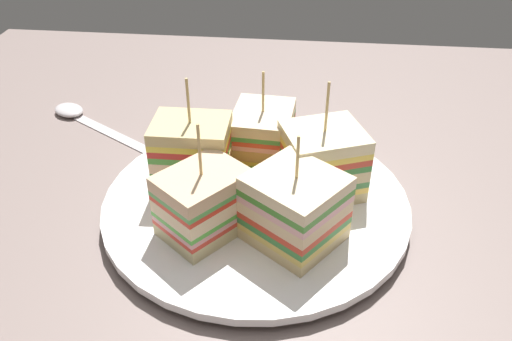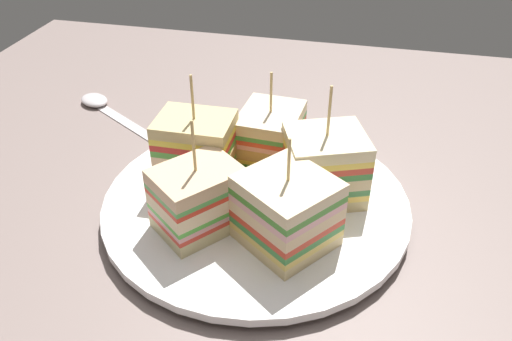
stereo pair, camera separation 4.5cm
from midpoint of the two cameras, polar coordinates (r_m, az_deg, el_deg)
ground_plane at (r=48.35cm, az=-2.68°, el=-5.23°), size 91.18×84.82×1.80cm
plate at (r=47.26cm, az=-2.74°, el=-3.62°), size 27.19×27.19×1.37cm
sandwich_wedge_0 at (r=50.17cm, az=-1.74°, el=3.54°), size 5.90×7.05×9.51cm
sandwich_wedge_1 at (r=47.23cm, az=-9.59°, el=1.58°), size 6.77×5.23×10.70cm
sandwich_wedge_2 at (r=42.30cm, az=-8.74°, el=-3.61°), size 8.15×8.38×10.04cm
sandwich_wedge_3 at (r=41.01cm, az=1.05°, el=-4.26°), size 9.08×9.00×9.56cm
sandwich_wedge_4 at (r=46.23cm, az=4.41°, el=0.89°), size 8.35×7.85×10.72cm
chip_pile at (r=47.16cm, az=-3.03°, el=-1.27°), size 7.35×7.67×2.43cm
salad_garnish at (r=53.95cm, az=-6.30°, el=3.07°), size 6.73×7.26×1.49cm
spoon at (r=65.66cm, az=-20.50°, el=5.52°), size 14.81×10.21×1.00cm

